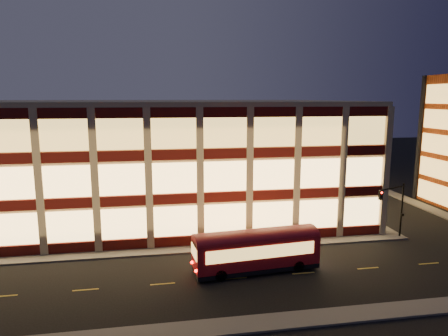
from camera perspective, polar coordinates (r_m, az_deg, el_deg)
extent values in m
plane|color=black|center=(39.60, -5.96, -12.14)|extent=(200.00, 200.00, 0.00)
cube|color=#514F4C|center=(40.45, -10.39, -11.65)|extent=(54.00, 2.00, 0.15)
cube|color=#514F4C|center=(61.06, 15.05, -4.37)|extent=(2.00, 30.00, 0.15)
cube|color=#514F4C|center=(66.35, 23.73, -3.75)|extent=(2.00, 30.00, 0.15)
cube|color=#514F4C|center=(27.98, -4.06, -22.02)|extent=(100.00, 2.00, 0.15)
cube|color=tan|center=(54.20, -10.45, 1.48)|extent=(50.00, 30.00, 14.00)
cube|color=tan|center=(53.63, -10.70, 9.16)|extent=(50.40, 30.40, 0.50)
cube|color=#470C0A|center=(41.06, -10.40, -10.46)|extent=(50.10, 0.25, 1.00)
cube|color=#F0B965|center=(40.40, -10.50, -7.66)|extent=(49.00, 0.20, 3.00)
cube|color=#470C0A|center=(60.56, 14.31, -3.90)|extent=(0.25, 30.10, 1.00)
cube|color=#F0B965|center=(60.09, 14.38, -1.95)|extent=(0.20, 29.00, 3.00)
cube|color=#470C0A|center=(39.75, -10.60, -4.50)|extent=(50.10, 0.25, 1.00)
cube|color=#F0B965|center=(39.30, -10.70, -1.53)|extent=(49.00, 0.20, 3.00)
cube|color=#470C0A|center=(59.68, 14.49, 0.21)|extent=(0.25, 30.10, 1.00)
cube|color=#F0B965|center=(59.36, 14.57, 2.20)|extent=(0.20, 29.00, 3.00)
cube|color=#470C0A|center=(38.89, -10.81, 1.79)|extent=(50.10, 0.25, 1.00)
cube|color=#F0B965|center=(38.67, -10.91, 4.87)|extent=(49.00, 0.20, 3.00)
cube|color=#470C0A|center=(59.11, 14.68, 4.41)|extent=(0.25, 30.10, 1.00)
cube|color=#F0B965|center=(58.94, 14.75, 6.44)|extent=(0.20, 29.00, 3.00)
cube|color=black|center=(65.26, 26.24, 3.81)|extent=(0.60, 0.60, 18.00)
cube|color=#F5BA55|center=(63.13, 27.78, -3.12)|extent=(0.16, 6.60, 2.60)
cube|color=#F5BA55|center=(62.51, 28.03, -0.08)|extent=(0.16, 6.60, 2.60)
cube|color=#F5BA55|center=(62.07, 28.29, 3.01)|extent=(0.16, 6.60, 2.60)
cube|color=#F5BA55|center=(61.82, 28.55, 6.13)|extent=(0.16, 6.60, 2.60)
cube|color=#F5BA55|center=(61.75, 28.82, 9.27)|extent=(0.16, 6.60, 2.60)
cylinder|color=black|center=(46.91, 24.03, -5.57)|extent=(0.18, 0.18, 6.00)
cylinder|color=black|center=(44.73, 22.94, -2.65)|extent=(3.56, 1.63, 0.14)
cube|color=black|center=(43.30, 21.47, -3.63)|extent=(0.32, 0.32, 0.95)
sphere|color=#FF0C05|center=(43.09, 21.61, -3.30)|extent=(0.20, 0.20, 0.20)
cube|color=black|center=(46.85, 24.13, -6.10)|extent=(0.25, 0.18, 0.28)
cube|color=maroon|center=(35.45, 4.59, -11.62)|extent=(11.10, 3.77, 2.50)
cube|color=black|center=(36.02, 4.56, -13.79)|extent=(11.10, 3.77, 0.38)
cylinder|color=black|center=(33.98, -0.46, -15.08)|extent=(1.01, 0.42, 0.98)
cylinder|color=black|center=(36.09, -1.46, -13.52)|extent=(1.01, 0.42, 0.98)
cylinder|color=black|center=(36.23, 10.57, -13.60)|extent=(1.01, 0.42, 0.98)
cylinder|color=black|center=(38.22, 8.98, -12.26)|extent=(1.01, 0.42, 0.98)
cube|color=#F5BA55|center=(34.12, 5.41, -11.93)|extent=(9.54, 0.99, 1.09)
cube|color=#F5BA55|center=(36.55, 3.85, -10.38)|extent=(9.54, 0.99, 1.09)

